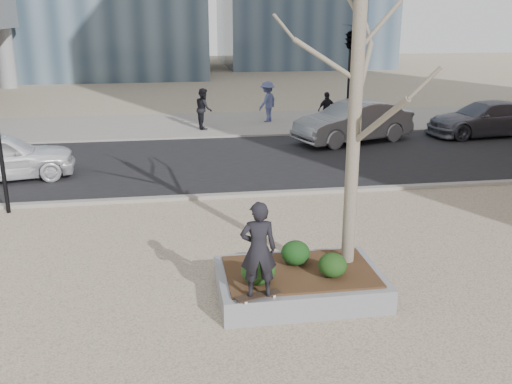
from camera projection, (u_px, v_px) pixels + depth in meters
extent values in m
plane|color=#C0AC8D|center=(246.00, 298.00, 10.45)|extent=(120.00, 120.00, 0.00)
cube|color=black|center=(207.00, 162.00, 19.87)|extent=(60.00, 8.00, 0.02)
cube|color=gray|center=(196.00, 125.00, 26.46)|extent=(60.00, 6.00, 0.02)
cube|color=gray|center=(299.00, 284.00, 10.53)|extent=(3.00, 2.00, 0.45)
cube|color=#382314|center=(300.00, 271.00, 10.46)|extent=(2.70, 1.70, 0.04)
ellipsoid|color=#193711|center=(258.00, 270.00, 9.88)|extent=(0.60, 0.60, 0.51)
ellipsoid|color=black|center=(296.00, 253.00, 10.64)|extent=(0.54, 0.54, 0.46)
ellipsoid|color=black|center=(332.00, 265.00, 10.16)|extent=(0.52, 0.52, 0.44)
imported|color=black|center=(258.00, 249.00, 9.23)|extent=(0.62, 0.43, 1.64)
imported|color=white|center=(0.00, 156.00, 17.53)|extent=(4.68, 2.62, 1.50)
imported|color=gray|center=(353.00, 122.00, 22.68)|extent=(5.18, 3.24, 1.61)
imported|color=#53545F|center=(485.00, 119.00, 23.91)|extent=(5.03, 2.31, 1.42)
imported|color=black|center=(204.00, 109.00, 25.22)|extent=(0.75, 0.92, 1.79)
imported|color=#475181|center=(267.00, 102.00, 26.84)|extent=(1.33, 1.38, 1.89)
imported|color=black|center=(327.00, 109.00, 25.68)|extent=(0.99, 0.66, 1.57)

